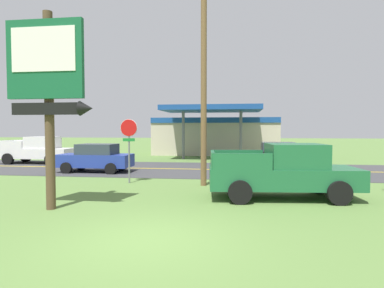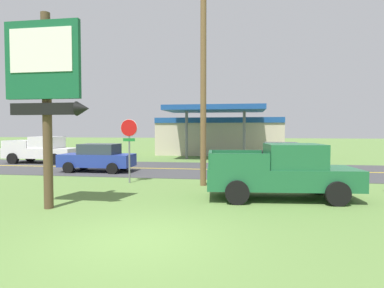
{
  "view_description": "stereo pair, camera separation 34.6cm",
  "coord_description": "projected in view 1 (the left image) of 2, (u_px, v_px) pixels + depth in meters",
  "views": [
    {
      "loc": [
        2.02,
        -6.97,
        2.46
      ],
      "look_at": [
        0.0,
        8.0,
        1.8
      ],
      "focal_mm": 30.56,
      "sensor_mm": 36.0,
      "label": 1
    },
    {
      "loc": [
        2.36,
        -6.92,
        2.46
      ],
      "look_at": [
        0.0,
        8.0,
        1.8
      ],
      "focal_mm": 30.56,
      "sensor_mm": 36.0,
      "label": 2
    }
  ],
  "objects": [
    {
      "name": "road_asphalt",
      "position": [
        203.0,
        169.0,
        20.15
      ],
      "size": [
        140.0,
        8.0,
        0.02
      ],
      "primitive_type": "cube",
      "color": "#3D3D3F",
      "rests_on": "ground"
    },
    {
      "name": "car_blue_far_lane",
      "position": [
        96.0,
        158.0,
        18.94
      ],
      "size": [
        4.2,
        2.0,
        1.64
      ],
      "color": "#233893",
      "rests_on": "ground"
    },
    {
      "name": "gas_station",
      "position": [
        216.0,
        135.0,
        32.78
      ],
      "size": [
        12.0,
        11.5,
        4.4
      ],
      "color": "beige",
      "rests_on": "ground"
    },
    {
      "name": "pickup_green_parked_on_lawn",
      "position": [
        284.0,
        172.0,
        11.67
      ],
      "size": [
        5.36,
        2.6,
        1.96
      ],
      "color": "#1E6038",
      "rests_on": "ground"
    },
    {
      "name": "ground_plane",
      "position": [
        144.0,
        240.0,
        7.28
      ],
      "size": [
        180.0,
        180.0,
        0.0
      ],
      "primitive_type": "plane",
      "color": "#5B7F3D"
    },
    {
      "name": "road_centre_line",
      "position": [
        203.0,
        169.0,
        20.15
      ],
      "size": [
        126.0,
        0.2,
        0.01
      ],
      "primitive_type": "cube",
      "color": "gold",
      "rests_on": "road_asphalt"
    },
    {
      "name": "pickup_white_on_road",
      "position": [
        38.0,
        150.0,
        23.72
      ],
      "size": [
        5.2,
        2.24,
        1.96
      ],
      "color": "silver",
      "rests_on": "ground"
    },
    {
      "name": "stop_sign",
      "position": [
        129.0,
        139.0,
        14.98
      ],
      "size": [
        0.8,
        0.08,
        2.95
      ],
      "color": "slate",
      "rests_on": "ground"
    },
    {
      "name": "car_black_mid_lane",
      "position": [
        280.0,
        155.0,
        21.45
      ],
      "size": [
        4.2,
        2.0,
        1.64
      ],
      "color": "black",
      "rests_on": "ground"
    },
    {
      "name": "utility_pole",
      "position": [
        204.0,
        65.0,
        14.19
      ],
      "size": [
        1.84,
        0.26,
        9.98
      ],
      "color": "brown",
      "rests_on": "ground"
    },
    {
      "name": "motel_sign",
      "position": [
        48.0,
        79.0,
        9.81
      ],
      "size": [
        2.68,
        0.54,
        6.04
      ],
      "color": "brown",
      "rests_on": "ground"
    }
  ]
}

